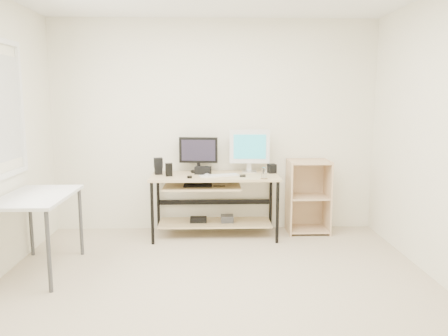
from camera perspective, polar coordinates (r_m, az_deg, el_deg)
name	(u,v)px	position (r m, az deg, el deg)	size (l,w,h in m)	color
room	(199,140)	(3.49, -3.28, 3.72)	(4.01, 4.01, 2.62)	#C6B598
desk	(213,192)	(5.21, -1.49, -3.19)	(1.50, 0.65, 0.75)	#CFB683
side_table	(37,203)	(4.46, -23.28, -4.27)	(0.60, 1.00, 0.75)	silver
shelf_unit	(307,196)	(5.52, 10.84, -3.58)	(0.50, 0.40, 0.90)	#DCB789
black_monitor	(198,152)	(5.33, -3.36, 2.06)	(0.47, 0.20, 0.43)	black
white_imac	(250,148)	(5.32, 3.36, 2.66)	(0.49, 0.16, 0.52)	silver
keyboard	(219,175)	(5.08, -0.65, -0.98)	(0.46, 0.13, 0.02)	silver
mouse	(207,175)	(5.04, -2.23, -0.93)	(0.07, 0.11, 0.04)	#B9B9BF
center_speaker	(203,170)	(5.20, -2.77, -0.31)	(0.19, 0.08, 0.09)	black
speaker_left	(158,166)	(5.25, -8.58, 0.30)	(0.12, 0.12, 0.20)	black
speaker_right	(272,169)	(5.32, 6.27, -0.07)	(0.09, 0.09, 0.11)	black
audio_controller	(169,170)	(5.10, -7.21, -0.21)	(0.08, 0.05, 0.16)	black
volume_puck	(190,177)	(4.96, -4.51, -1.19)	(0.06, 0.06, 0.02)	black
smartphone	(243,176)	(5.08, 2.46, -1.03)	(0.07, 0.13, 0.01)	black
coaster	(264,179)	(4.93, 5.26, -1.38)	(0.08, 0.08, 0.01)	olive
drinking_glass	(264,173)	(4.92, 5.27, -0.64)	(0.06, 0.06, 0.12)	white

